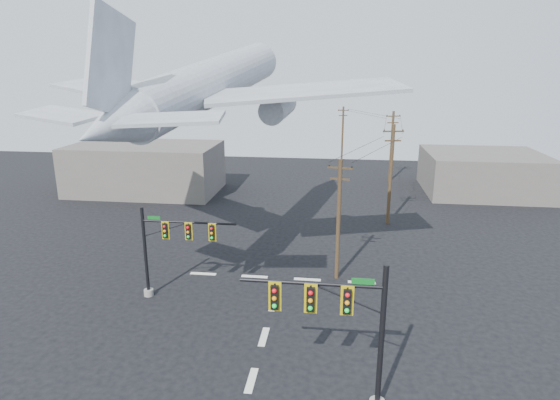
# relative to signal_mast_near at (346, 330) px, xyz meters

# --- Properties ---
(ground) EXTENTS (120.00, 120.00, 0.00)m
(ground) POSITION_rel_signal_mast_near_xyz_m (-4.57, 1.42, -4.09)
(ground) COLOR black
(ground) RESTS_ON ground
(lane_markings) EXTENTS (14.00, 21.20, 0.01)m
(lane_markings) POSITION_rel_signal_mast_near_xyz_m (-4.57, 6.75, -4.08)
(lane_markings) COLOR white
(lane_markings) RESTS_ON ground
(signal_mast_near) EXTENTS (6.65, 0.80, 7.26)m
(signal_mast_near) POSITION_rel_signal_mast_near_xyz_m (0.00, 0.00, 0.00)
(signal_mast_near) COLOR gray
(signal_mast_near) RESTS_ON ground
(signal_mast_far) EXTENTS (6.65, 0.70, 6.40)m
(signal_mast_far) POSITION_rel_signal_mast_near_xyz_m (-11.70, 9.47, -0.46)
(signal_mast_far) COLOR gray
(signal_mast_far) RESTS_ON ground
(utility_pole_a) EXTENTS (1.80, 0.45, 9.04)m
(utility_pole_a) POSITION_rel_signal_mast_near_xyz_m (-0.42, 13.97, 0.64)
(utility_pole_a) COLOR #4D3621
(utility_pole_a) RESTS_ON ground
(utility_pole_b) EXTENTS (2.02, 0.45, 10.00)m
(utility_pole_b) POSITION_rel_signal_mast_near_xyz_m (4.56, 27.29, 1.14)
(utility_pole_b) COLOR #4D3621
(utility_pole_b) RESTS_ON ground
(utility_pole_c) EXTENTS (1.94, 0.56, 9.60)m
(utility_pole_c) POSITION_rel_signal_mast_near_xyz_m (6.50, 45.81, 0.93)
(utility_pole_c) COLOR #4D3621
(utility_pole_c) RESTS_ON ground
(utility_pole_d) EXTENTS (1.80, 0.74, 9.01)m
(utility_pole_d) POSITION_rel_signal_mast_near_xyz_m (-0.03, 59.79, 0.63)
(utility_pole_d) COLOR #4D3621
(utility_pole_d) RESTS_ON ground
(power_lines) EXTENTS (8.62, 45.82, 0.50)m
(power_lines) POSITION_rel_signal_mast_near_xyz_m (3.78, 37.05, 4.77)
(power_lines) COLOR black
(airliner) EXTENTS (27.03, 28.78, 7.60)m
(airliner) POSITION_rel_signal_mast_near_xyz_m (-9.59, 14.66, 10.07)
(airliner) COLOR silver
(building_left) EXTENTS (18.00, 10.00, 6.00)m
(building_left) POSITION_rel_signal_mast_near_xyz_m (-24.57, 36.42, -1.09)
(building_left) COLOR #605B55
(building_left) RESTS_ON ground
(building_right) EXTENTS (14.00, 12.00, 5.00)m
(building_right) POSITION_rel_signal_mast_near_xyz_m (17.43, 41.42, -1.59)
(building_right) COLOR #605B55
(building_right) RESTS_ON ground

